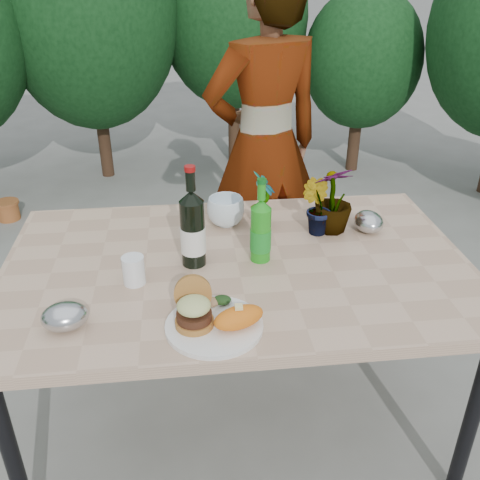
{
  "coord_description": "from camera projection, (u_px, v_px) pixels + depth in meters",
  "views": [
    {
      "loc": [
        -0.17,
        -1.57,
        1.7
      ],
      "look_at": [
        0.0,
        -0.08,
        0.88
      ],
      "focal_mm": 40.0,
      "sensor_mm": 36.0,
      "label": 1
    }
  ],
  "objects": [
    {
      "name": "seedling_left",
      "position": [
        263.0,
        200.0,
        2.02
      ],
      "size": [
        0.12,
        0.14,
        0.22
      ],
      "primitive_type": "imported",
      "rotation": [
        0.0,
        0.0,
        1.22
      ],
      "color": "#22531C",
      "rests_on": "patio_table"
    },
    {
      "name": "dinner_plate",
      "position": [
        214.0,
        326.0,
        1.52
      ],
      "size": [
        0.28,
        0.28,
        0.01
      ],
      "primitive_type": "cylinder",
      "color": "white",
      "rests_on": "patio_table"
    },
    {
      "name": "ground",
      "position": [
        238.0,
        418.0,
        2.2
      ],
      "size": [
        80.0,
        80.0,
        0.0
      ],
      "primitive_type": "plane",
      "color": "slate",
      "rests_on": "ground"
    },
    {
      "name": "blue_bowl",
      "position": [
        226.0,
        211.0,
        2.06
      ],
      "size": [
        0.15,
        0.15,
        0.11
      ],
      "primitive_type": "imported",
      "rotation": [
        0.0,
        0.0,
        0.07
      ],
      "color": "silver",
      "rests_on": "patio_table"
    },
    {
      "name": "foil_packet_right",
      "position": [
        369.0,
        222.0,
        2.02
      ],
      "size": [
        0.12,
        0.14,
        0.08
      ],
      "primitive_type": "ellipsoid",
      "rotation": [
        0.0,
        0.0,
        1.63
      ],
      "color": "#B7BABE",
      "rests_on": "patio_table"
    },
    {
      "name": "seedling_right",
      "position": [
        334.0,
        199.0,
        1.99
      ],
      "size": [
        0.18,
        0.18,
        0.26
      ],
      "primitive_type": "imported",
      "rotation": [
        0.0,
        0.0,
        3.46
      ],
      "color": "#25531C",
      "rests_on": "patio_table"
    },
    {
      "name": "person",
      "position": [
        264.0,
        147.0,
        2.59
      ],
      "size": [
        0.72,
        0.58,
        1.7
      ],
      "primitive_type": "imported",
      "rotation": [
        0.0,
        0.0,
        3.46
      ],
      "color": "#916048",
      "rests_on": "ground"
    },
    {
      "name": "shrub_hedge",
      "position": [
        214.0,
        56.0,
        3.21
      ],
      "size": [
        6.77,
        4.96,
        2.25
      ],
      "color": "#382316",
      "rests_on": "ground"
    },
    {
      "name": "plastic_cup",
      "position": [
        134.0,
        270.0,
        1.7
      ],
      "size": [
        0.07,
        0.07,
        0.09
      ],
      "primitive_type": "cylinder",
      "color": "white",
      "rests_on": "patio_table"
    },
    {
      "name": "burger_stack",
      "position": [
        194.0,
        308.0,
        1.5
      ],
      "size": [
        0.11,
        0.16,
        0.11
      ],
      "color": "#B7722D",
      "rests_on": "dinner_plate"
    },
    {
      "name": "sparkling_water",
      "position": [
        261.0,
        231.0,
        1.81
      ],
      "size": [
        0.07,
        0.07,
        0.3
      ],
      "rotation": [
        0.0,
        0.0,
        0.31
      ],
      "color": "#1E901A",
      "rests_on": "patio_table"
    },
    {
      "name": "grilled_veg",
      "position": [
        218.0,
        301.0,
        1.59
      ],
      "size": [
        0.08,
        0.05,
        0.03
      ],
      "color": "olive",
      "rests_on": "dinner_plate"
    },
    {
      "name": "seedling_mid",
      "position": [
        316.0,
        207.0,
        1.98
      ],
      "size": [
        0.15,
        0.15,
        0.21
      ],
      "primitive_type": "imported",
      "rotation": [
        0.0,
        0.0,
        2.31
      ],
      "color": "#255F20",
      "rests_on": "patio_table"
    },
    {
      "name": "patio_table",
      "position": [
        237.0,
        276.0,
        1.87
      ],
      "size": [
        1.6,
        1.0,
        0.75
      ],
      "color": "tan",
      "rests_on": "ground"
    },
    {
      "name": "sweet_potato",
      "position": [
        239.0,
        317.0,
        1.49
      ],
      "size": [
        0.17,
        0.12,
        0.06
      ],
      "primitive_type": "ellipsoid",
      "rotation": [
        0.0,
        0.0,
        0.35
      ],
      "color": "orange",
      "rests_on": "dinner_plate"
    },
    {
      "name": "wine_bottle",
      "position": [
        193.0,
        230.0,
        1.77
      ],
      "size": [
        0.09,
        0.09,
        0.35
      ],
      "rotation": [
        0.0,
        0.0,
        0.31
      ],
      "color": "black",
      "rests_on": "patio_table"
    },
    {
      "name": "foil_packet_left",
      "position": [
        65.0,
        316.0,
        1.5
      ],
      "size": [
        0.14,
        0.12,
        0.08
      ],
      "primitive_type": "ellipsoid",
      "rotation": [
        0.0,
        0.0,
        0.13
      ],
      "color": "#AEB0B5",
      "rests_on": "patio_table"
    },
    {
      "name": "terracotta_pot",
      "position": [
        8.0,
        210.0,
        3.78
      ],
      "size": [
        0.17,
        0.17,
        0.14
      ],
      "color": "#A3582A",
      "rests_on": "ground"
    }
  ]
}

